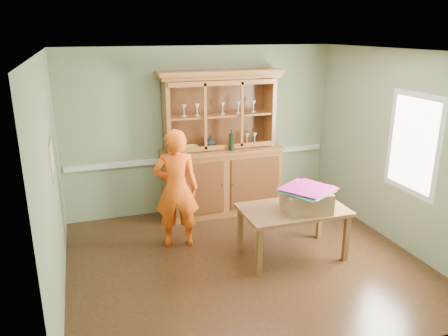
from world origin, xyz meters
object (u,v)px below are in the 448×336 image
object	(u,v)px
china_hutch	(221,164)
cardboard_box	(306,201)
dining_table	(293,214)
person	(176,189)

from	to	relation	value
china_hutch	cardboard_box	world-z (taller)	china_hutch
cardboard_box	dining_table	bearing A→B (deg)	134.45
cardboard_box	person	world-z (taller)	person
cardboard_box	china_hutch	bearing A→B (deg)	106.16
person	cardboard_box	bearing A→B (deg)	161.24
dining_table	person	bearing A→B (deg)	150.79
cardboard_box	person	bearing A→B (deg)	148.89
china_hutch	dining_table	distance (m)	1.83
china_hutch	cardboard_box	size ratio (longest dim) A/B	4.03
dining_table	cardboard_box	xyz separation A→B (m)	(0.12, -0.12, 0.22)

